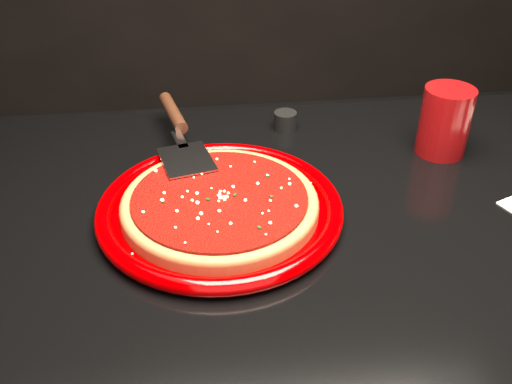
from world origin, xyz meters
The scene contains 10 objects.
table centered at (0.00, 0.00, 0.38)m, with size 1.20×0.80×0.75m, color black.
plate centered at (-0.19, 0.02, 0.76)m, with size 0.38×0.38×0.03m, color #800000.
pizza_crust centered at (-0.19, 0.02, 0.77)m, with size 0.31×0.31×0.02m, color brown.
pizza_crust_rim centered at (-0.19, 0.02, 0.78)m, with size 0.31×0.31×0.02m, color brown.
pizza_sauce centered at (-0.19, 0.02, 0.78)m, with size 0.27×0.27×0.01m, color maroon.
parmesan_dusting centered at (-0.19, 0.02, 0.79)m, with size 0.26×0.26×0.01m, color #FAEBBF, non-canonical shape.
basil_flecks centered at (-0.19, 0.02, 0.79)m, with size 0.24×0.24×0.00m, color black, non-canonical shape.
pizza_server centered at (-0.25, 0.22, 0.80)m, with size 0.10×0.35×0.03m, color silver, non-canonical shape.
cup centered at (0.23, 0.17, 0.81)m, with size 0.09×0.09×0.13m, color maroon.
ramekin centered at (-0.04, 0.30, 0.77)m, with size 0.05×0.05×0.03m, color black.
Camera 1 is at (-0.22, -0.71, 1.28)m, focal length 40.00 mm.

